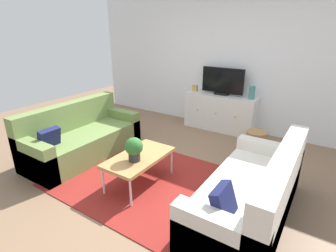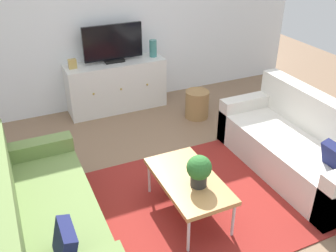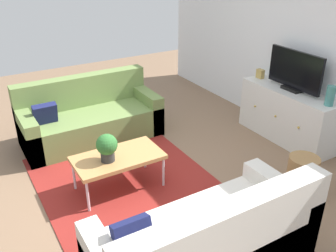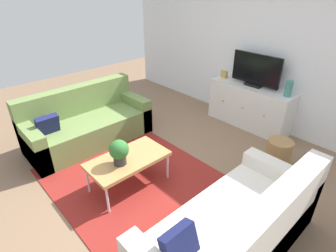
{
  "view_description": "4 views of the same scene",
  "coord_description": "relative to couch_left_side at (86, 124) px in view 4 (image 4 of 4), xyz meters",
  "views": [
    {
      "loc": [
        1.94,
        -2.61,
        2.01
      ],
      "look_at": [
        0.0,
        0.35,
        0.67
      ],
      "focal_mm": 27.79,
      "sensor_mm": 36.0,
      "label": 1
    },
    {
      "loc": [
        -1.43,
        -2.78,
        2.6
      ],
      "look_at": [
        0.0,
        0.35,
        0.67
      ],
      "focal_mm": 40.46,
      "sensor_mm": 36.0,
      "label": 2
    },
    {
      "loc": [
        3.25,
        -1.57,
        2.52
      ],
      "look_at": [
        0.0,
        0.35,
        0.67
      ],
      "focal_mm": 39.71,
      "sensor_mm": 36.0,
      "label": 3
    },
    {
      "loc": [
        2.23,
        -1.7,
        2.33
      ],
      "look_at": [
        0.0,
        0.35,
        0.67
      ],
      "focal_mm": 28.73,
      "sensor_mm": 36.0,
      "label": 4
    }
  ],
  "objects": [
    {
      "name": "ground_plane",
      "position": [
        1.44,
        0.1,
        -0.29
      ],
      "size": [
        10.0,
        10.0,
        0.0
      ],
      "primitive_type": "plane",
      "color": "#84664C"
    },
    {
      "name": "wall_back",
      "position": [
        1.44,
        2.65,
        1.06
      ],
      "size": [
        6.4,
        0.12,
        2.7
      ],
      "primitive_type": "cube",
      "color": "white",
      "rests_on": "ground_plane"
    },
    {
      "name": "area_rug",
      "position": [
        1.44,
        -0.05,
        -0.28
      ],
      "size": [
        2.5,
        1.9,
        0.01
      ],
      "primitive_type": "cube",
      "color": "maroon",
      "rests_on": "ground_plane"
    },
    {
      "name": "couch_left_side",
      "position": [
        0.0,
        0.0,
        0.0
      ],
      "size": [
        0.83,
        1.9,
        0.86
      ],
      "color": "olive",
      "rests_on": "ground_plane"
    },
    {
      "name": "couch_right_side",
      "position": [
        2.87,
        0.0,
        0.0
      ],
      "size": [
        0.83,
        1.9,
        0.86
      ],
      "color": "silver",
      "rests_on": "ground_plane"
    },
    {
      "name": "coffee_table",
      "position": [
        1.37,
        -0.15,
        0.1
      ],
      "size": [
        0.53,
        0.97,
        0.42
      ],
      "color": "#B7844C",
      "rests_on": "ground_plane"
    },
    {
      "name": "potted_plant",
      "position": [
        1.41,
        -0.28,
        0.31
      ],
      "size": [
        0.23,
        0.23,
        0.31
      ],
      "color": "#2D2D2D",
      "rests_on": "coffee_table"
    },
    {
      "name": "tv_console",
      "position": [
        1.47,
        2.37,
        0.08
      ],
      "size": [
        1.44,
        0.47,
        0.74
      ],
      "color": "silver",
      "rests_on": "ground_plane"
    },
    {
      "name": "flat_screen_tv",
      "position": [
        1.47,
        2.39,
        0.72
      ],
      "size": [
        0.86,
        0.16,
        0.54
      ],
      "color": "black",
      "rests_on": "tv_console"
    },
    {
      "name": "glass_vase",
      "position": [
        2.07,
        2.37,
        0.58
      ],
      "size": [
        0.11,
        0.11,
        0.25
      ],
      "primitive_type": "cylinder",
      "color": "teal",
      "rests_on": "tv_console"
    },
    {
      "name": "mantel_clock",
      "position": [
        0.87,
        2.37,
        0.52
      ],
      "size": [
        0.11,
        0.07,
        0.13
      ],
      "primitive_type": "cube",
      "color": "tan",
      "rests_on": "tv_console"
    },
    {
      "name": "wicker_basket",
      "position": [
        2.43,
        1.62,
        -0.09
      ],
      "size": [
        0.34,
        0.34,
        0.4
      ],
      "primitive_type": "cylinder",
      "color": "#9E7547",
      "rests_on": "ground_plane"
    }
  ]
}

